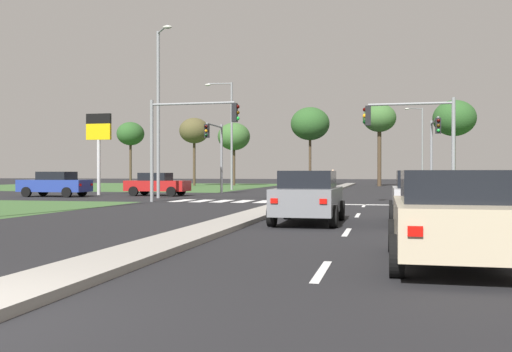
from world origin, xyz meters
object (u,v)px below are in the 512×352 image
at_px(car_beige_fourth, 452,217).
at_px(treeline_third, 234,137).
at_px(car_white_sixth, 309,180).
at_px(traffic_signal_near_left, 184,131).
at_px(traffic_signal_far_right, 434,141).
at_px(street_lamp_third, 229,130).
at_px(street_lamp_fourth, 421,142).
at_px(treeline_fourth, 310,124).
at_px(treeline_sixth, 454,118).
at_px(traffic_signal_far_left, 216,145).
at_px(car_silver_second, 424,197).
at_px(street_lamp_second, 159,105).
at_px(pedestrian_at_median, 333,177).
at_px(treeline_near, 131,134).
at_px(treeline_second, 194,131).
at_px(treeline_fifth, 379,119).
at_px(car_blue_near, 55,184).
at_px(car_red_third, 157,184).
at_px(car_grey_fifth, 308,197).
at_px(fuel_price_totem, 99,136).
at_px(traffic_signal_near_right, 418,132).

bearing_deg(car_beige_fourth, treeline_third, 108.52).
relative_size(car_white_sixth, traffic_signal_near_left, 0.77).
bearing_deg(traffic_signal_far_right, street_lamp_third, 149.19).
xyz_separation_m(street_lamp_fourth, treeline_fourth, (-13.19, -4.35, 2.10)).
bearing_deg(treeline_sixth, traffic_signal_far_left, -126.65).
relative_size(car_silver_second, street_lamp_second, 0.42).
relative_size(car_silver_second, pedestrian_at_median, 2.52).
bearing_deg(treeline_near, street_lamp_second, -62.25).
height_order(treeline_second, treeline_fifth, treeline_fifth).
xyz_separation_m(car_blue_near, traffic_signal_near_left, (10.40, -4.57, 2.92)).
relative_size(traffic_signal_near_left, treeline_sixth, 0.57).
bearing_deg(treeline_sixth, car_blue_near, -130.08).
bearing_deg(street_lamp_third, treeline_near, 136.95).
bearing_deg(street_lamp_fourth, pedestrian_at_median, -109.20).
bearing_deg(traffic_signal_far_left, car_silver_second, -59.03).
bearing_deg(street_lamp_fourth, car_red_third, -116.92).
distance_m(car_red_third, treeline_fourth, 34.50).
bearing_deg(car_red_third, car_grey_fifth, 34.45).
distance_m(traffic_signal_far_left, street_lamp_second, 8.10).
height_order(car_blue_near, traffic_signal_far_left, traffic_signal_far_left).
height_order(traffic_signal_near_left, traffic_signal_far_left, traffic_signal_near_left).
height_order(street_lamp_second, fuel_price_totem, street_lamp_second).
distance_m(car_white_sixth, traffic_signal_far_right, 16.29).
bearing_deg(fuel_price_totem, treeline_third, 86.94).
relative_size(car_red_third, treeline_second, 0.52).
height_order(car_white_sixth, treeline_fourth, treeline_fourth).
distance_m(car_white_sixth, treeline_second, 20.32).
height_order(street_lamp_second, treeline_near, street_lamp_second).
bearing_deg(treeline_third, street_lamp_second, -82.60).
bearing_deg(treeline_fifth, fuel_price_totem, -122.19).
distance_m(car_grey_fifth, treeline_fourth, 52.47).
xyz_separation_m(traffic_signal_near_right, street_lamp_fourth, (2.77, 45.06, 1.83)).
xyz_separation_m(pedestrian_at_median, treeline_second, (-17.70, 15.57, 5.30)).
relative_size(car_blue_near, street_lamp_fourth, 0.47).
height_order(car_beige_fourth, traffic_signal_near_left, traffic_signal_near_left).
height_order(traffic_signal_near_left, traffic_signal_far_right, traffic_signal_near_left).
bearing_deg(treeline_sixth, treeline_third, -179.83).
height_order(traffic_signal_near_right, treeline_third, treeline_third).
distance_m(car_red_third, car_beige_fourth, 30.17).
bearing_deg(car_white_sixth, traffic_signal_far_right, 128.12).
bearing_deg(street_lamp_third, street_lamp_fourth, 53.27).
height_order(traffic_signal_far_left, street_lamp_third, street_lamp_third).
bearing_deg(treeline_third, car_silver_second, -68.62).
distance_m(car_blue_near, fuel_price_totem, 4.78).
bearing_deg(treeline_near, treeline_sixth, 1.46).
height_order(car_beige_fourth, fuel_price_totem, fuel_price_totem).
bearing_deg(car_beige_fourth, traffic_signal_near_right, 88.66).
bearing_deg(pedestrian_at_median, street_lamp_third, -105.48).
height_order(street_lamp_fourth, treeline_near, street_lamp_fourth).
xyz_separation_m(car_silver_second, car_red_third, (-16.00, 17.68, -0.04)).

